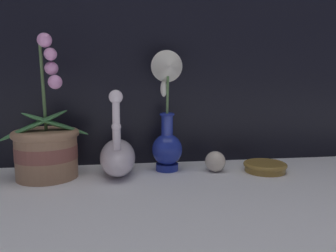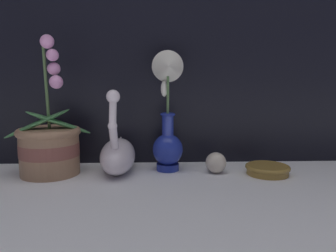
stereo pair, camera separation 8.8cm
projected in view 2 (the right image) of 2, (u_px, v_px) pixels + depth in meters
ground_plane at (162, 184)px, 0.80m from camera, size 2.80×2.80×0.00m
orchid_potted_plant at (50, 145)px, 0.87m from camera, size 0.23×0.17×0.36m
swan_figurine at (118, 153)px, 0.89m from camera, size 0.09×0.21×0.23m
blue_vase at (168, 117)px, 0.89m from camera, size 0.09×0.11×0.33m
glass_sphere at (216, 163)px, 0.89m from camera, size 0.06×0.06×0.06m
amber_dish at (268, 169)px, 0.88m from camera, size 0.12×0.12×0.03m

